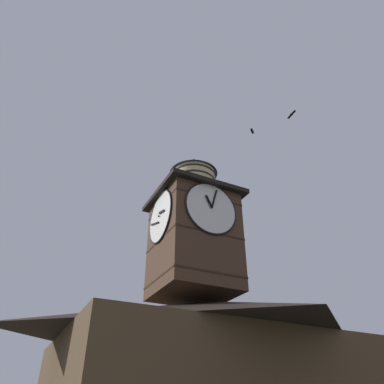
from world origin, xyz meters
name	(u,v)px	position (x,y,z in m)	size (l,w,h in m)	color
building_main	(208,374)	(1.00, -0.80, 3.49)	(14.25, 11.19, 6.83)	brown
clock_tower	(193,229)	(1.99, -0.33, 10.51)	(4.58, 4.58, 8.52)	#4C3323
pine_tree_behind	(185,339)	(0.04, -5.39, 5.83)	(5.73, 5.73, 14.48)	#473323
moon	(226,313)	(-17.05, -28.06, 14.28)	(1.96, 1.96, 1.96)	silver
flying_bird_high	(252,131)	(-2.14, 0.51, 18.55)	(0.51, 0.47, 0.12)	black
flying_bird_low	(292,114)	(-2.70, 3.76, 17.56)	(0.21, 0.75, 0.11)	black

